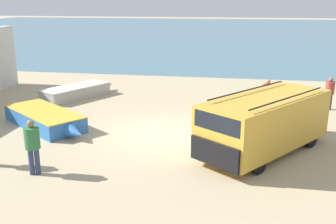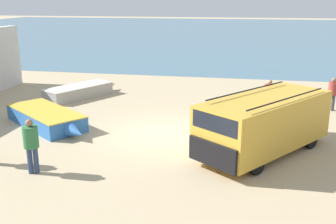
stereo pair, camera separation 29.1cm
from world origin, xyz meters
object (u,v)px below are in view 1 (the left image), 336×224
object	(u,v)px
fishing_rowboat_0	(46,119)
fisherman_2	(267,94)
fisherman_3	(32,142)
fisherman_1	(330,90)
parked_van	(265,122)
fishing_rowboat_1	(78,91)

from	to	relation	value
fishing_rowboat_0	fisherman_2	size ratio (longest dim) A/B	2.76
fishing_rowboat_0	fisherman_3	distance (m)	4.80
fisherman_2	fisherman_3	bearing A→B (deg)	48.63
fisherman_1	fishing_rowboat_0	bearing A→B (deg)	-48.18
parked_van	fishing_rowboat_1	distance (m)	11.50
parked_van	fisherman_2	xyz separation A→B (m)	(0.38, 4.53, -0.09)
fisherman_1	fisherman_2	size ratio (longest dim) A/B	0.93
fisherman_2	fishing_rowboat_0	bearing A→B (deg)	22.04
fishing_rowboat_1	fisherman_2	size ratio (longest dim) A/B	2.62
fishing_rowboat_0	fisherman_1	world-z (taller)	fisherman_1
fisherman_1	fisherman_3	size ratio (longest dim) A/B	0.92
fisherman_3	fisherman_2	bearing A→B (deg)	-69.21
fisherman_3	parked_van	bearing A→B (deg)	-91.40
fisherman_1	fisherman_2	bearing A→B (deg)	-41.63
fisherman_1	fisherman_3	bearing A→B (deg)	-28.22
fisherman_1	fishing_rowboat_1	bearing A→B (deg)	-71.04
parked_van	fisherman_3	xyz separation A→B (m)	(-7.00, -3.07, -0.07)
fishing_rowboat_1	fisherman_2	bearing A→B (deg)	-71.87
parked_van	fishing_rowboat_1	world-z (taller)	parked_van
parked_van	fishing_rowboat_1	size ratio (longest dim) A/B	1.22
parked_van	fisherman_3	world-z (taller)	parked_van
fishing_rowboat_0	fisherman_3	xyz separation A→B (m)	(1.81, -4.39, 0.71)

